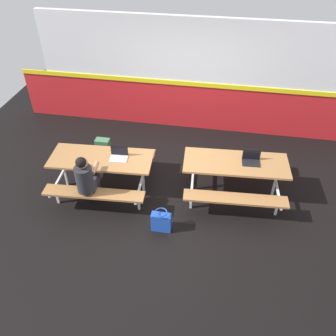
# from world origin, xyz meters

# --- Properties ---
(ground_plane) EXTENTS (10.00, 10.00, 0.02)m
(ground_plane) POSITION_xyz_m (0.00, 0.00, -0.01)
(ground_plane) COLOR black
(accent_backdrop) EXTENTS (8.00, 0.14, 2.60)m
(accent_backdrop) POSITION_xyz_m (0.00, 2.43, 1.25)
(accent_backdrop) COLOR red
(accent_backdrop) RESTS_ON ground
(picnic_table_left) EXTENTS (1.94, 1.66, 0.74)m
(picnic_table_left) POSITION_xyz_m (-1.23, -0.14, 0.58)
(picnic_table_left) COLOR #9E6B3D
(picnic_table_left) RESTS_ON ground
(picnic_table_right) EXTENTS (1.94, 1.66, 0.74)m
(picnic_table_right) POSITION_xyz_m (1.23, 0.16, 0.58)
(picnic_table_right) COLOR #9E6B3D
(picnic_table_right) RESTS_ON ground
(student_nearer) EXTENTS (0.38, 0.53, 1.21)m
(student_nearer) POSITION_xyz_m (-1.31, -0.70, 0.71)
(student_nearer) COLOR #2D2D38
(student_nearer) RESTS_ON ground
(laptop_silver) EXTENTS (0.33, 0.24, 0.22)m
(laptop_silver) POSITION_xyz_m (-0.90, -0.08, 0.79)
(laptop_silver) COLOR silver
(laptop_silver) RESTS_ON picnic_table_left
(laptop_dark) EXTENTS (0.33, 0.24, 0.22)m
(laptop_dark) POSITION_xyz_m (1.49, 0.21, 0.79)
(laptop_dark) COLOR black
(laptop_dark) RESTS_ON picnic_table_right
(backpack_dark) EXTENTS (0.30, 0.22, 0.44)m
(backpack_dark) POSITION_xyz_m (-1.57, 0.86, 0.22)
(backpack_dark) COLOR #3F724C
(backpack_dark) RESTS_ON ground
(tote_bag_bright) EXTENTS (0.34, 0.21, 0.43)m
(tote_bag_bright) POSITION_xyz_m (0.06, -1.01, 0.19)
(tote_bag_bright) COLOR #1E47B2
(tote_bag_bright) RESTS_ON ground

